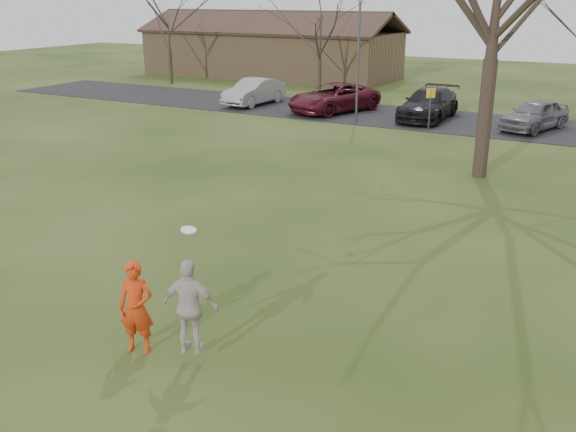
% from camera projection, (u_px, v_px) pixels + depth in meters
% --- Properties ---
extents(ground, '(120.00, 120.00, 0.00)m').
position_uv_depth(ground, '(185.00, 355.00, 11.70)').
color(ground, '#1E380F').
rests_on(ground, ground).
extents(parking_strip, '(62.00, 6.50, 0.04)m').
position_uv_depth(parking_strip, '(483.00, 124.00, 32.43)').
color(parking_strip, black).
rests_on(parking_strip, ground).
extents(player_defender, '(0.76, 0.62, 1.79)m').
position_uv_depth(player_defender, '(136.00, 308.00, 11.57)').
color(player_defender, red).
rests_on(player_defender, ground).
extents(car_1, '(1.94, 4.75, 1.53)m').
position_uv_depth(car_1, '(254.00, 92.00, 37.93)').
color(car_1, '#9FA0A5').
rests_on(car_1, parking_strip).
extents(car_2, '(4.38, 6.20, 1.57)m').
position_uv_depth(car_2, '(334.00, 98.00, 35.59)').
color(car_2, '#541320').
rests_on(car_2, parking_strip).
extents(car_3, '(2.24, 5.45, 1.58)m').
position_uv_depth(car_3, '(429.00, 104.00, 33.50)').
color(car_3, black).
rests_on(car_3, parking_strip).
extents(car_4, '(3.12, 4.69, 1.48)m').
position_uv_depth(car_4, '(535.00, 115.00, 30.81)').
color(car_4, slate).
rests_on(car_4, parking_strip).
extents(catching_play, '(1.12, 0.70, 2.30)m').
position_uv_depth(catching_play, '(190.00, 307.00, 11.07)').
color(catching_play, beige).
rests_on(catching_play, ground).
extents(building, '(20.60, 8.50, 5.14)m').
position_uv_depth(building, '(271.00, 51.00, 51.59)').
color(building, '#8C6D4C').
rests_on(building, ground).
extents(lamp_post, '(0.34, 0.34, 6.27)m').
position_uv_depth(lamp_post, '(359.00, 44.00, 31.76)').
color(lamp_post, '#47474C').
rests_on(lamp_post, ground).
extents(sign_yellow, '(0.35, 0.35, 2.08)m').
position_uv_depth(sign_yellow, '(430.00, 102.00, 30.37)').
color(sign_yellow, '#47474C').
rests_on(sign_yellow, ground).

